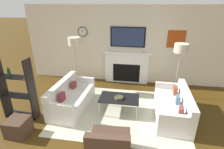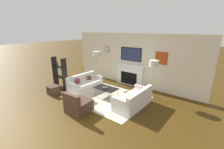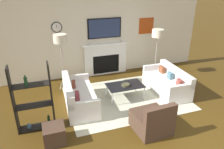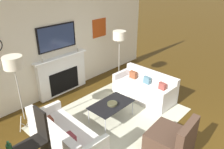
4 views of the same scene
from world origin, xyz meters
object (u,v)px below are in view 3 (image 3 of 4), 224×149
Objects in this scene: couch_left at (79,97)px; decorative_bowl at (126,85)px; floor_lamp_right at (158,34)px; ottoman at (54,134)px; coffee_table at (125,86)px; shelf_unit at (33,101)px; armchair at (152,121)px; couch_right at (167,83)px; floor_lamp_left at (60,40)px.

couch_left reaches higher than decorative_bowl.
floor_lamp_right reaches higher than ottoman.
coffee_table is 0.66× the size of shelf_unit.
armchair reaches higher than couch_left.
couch_right is 3.93m from shelf_unit.
ottoman is at bearing -121.81° from couch_left.
couch_left is at bearing 179.95° from couch_right.
couch_left is 3.42m from floor_lamp_right.
floor_lamp_right reaches higher than armchair.
shelf_unit reaches higher than coffee_table.
coffee_table is at bearing 13.82° from shelf_unit.
ottoman is at bearing -149.87° from coffee_table.
floor_lamp_right is (1.63, 1.17, 1.11)m from coffee_table.
decorative_bowl is at bearing -37.73° from floor_lamp_left.
decorative_bowl is 2.43m from ottoman.
coffee_table is 0.07m from decorative_bowl.
couch_left is 1.35m from decorative_bowl.
floor_lamp_left is 2.83m from ottoman.
floor_lamp_right is (0.23, 1.16, 1.25)m from couch_right.
coffee_table is 0.62× the size of floor_lamp_right.
coffee_table is (-1.40, -0.01, 0.13)m from couch_right.
couch_right is 1.02× the size of floor_lamp_right.
floor_lamp_left reaches higher than decorative_bowl.
shelf_unit is (-2.47, 0.97, 0.45)m from armchair.
floor_lamp_left reaches higher than couch_right.
couch_left is 1.34m from shelf_unit.
armchair is at bearing -89.14° from decorative_bowl.
floor_lamp_right reaches higher than coffee_table.
couch_right is at bearing -101.05° from floor_lamp_right.
decorative_bowl is 0.53× the size of ottoman.
couch_right is (2.75, -0.00, -0.01)m from couch_left.
couch_left is 1.46m from ottoman.
armchair is 1.55m from decorative_bowl.
floor_lamp_left reaches higher than shelf_unit.
coffee_table is 2.55m from shelf_unit.
floor_lamp_left is at bearing 143.36° from coffee_table.
couch_left is 3.80× the size of ottoman.
couch_right is at bearing 1.99° from decorative_bowl.
shelf_unit is (-0.88, -1.77, -0.88)m from floor_lamp_left.
ottoman is at bearing -102.70° from floor_lamp_left.
armchair is 3.42× the size of decorative_bowl.
couch_right is 1.65× the size of coffee_table.
decorative_bowl is 2.28m from floor_lamp_left.
armchair is 0.47× the size of floor_lamp_left.
floor_lamp_right is (2.97, 1.16, 1.24)m from couch_left.
floor_lamp_right reaches higher than decorative_bowl.
armchair is at bearing -9.37° from ottoman.
floor_lamp_left is 3.20m from floor_lamp_right.
decorative_bowl reaches higher than ottoman.
decorative_bowl reaches higher than coffee_table.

